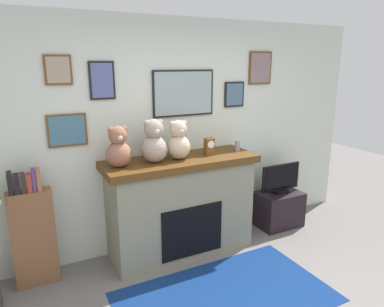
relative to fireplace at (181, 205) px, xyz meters
name	(u,v)px	position (x,y,z in m)	size (l,w,h in m)	color
back_wall	(172,134)	(0.06, 0.35, 0.75)	(5.20, 0.15, 2.60)	silver
fireplace	(181,205)	(0.00, 0.00, 0.00)	(1.70, 0.63, 1.11)	gray
bookshelf	(33,233)	(-1.53, 0.09, -0.03)	(0.40, 0.16, 1.17)	brown
tv_stand	(278,209)	(1.43, -0.01, -0.33)	(0.58, 0.40, 0.46)	black
television	(281,179)	(1.43, -0.01, 0.09)	(0.58, 0.14, 0.39)	black
area_rug	(226,297)	(0.00, -0.96, -0.56)	(1.97, 1.13, 0.01)	navy
candle_jar	(237,146)	(0.73, -0.02, 0.61)	(0.06, 0.06, 0.12)	gray
mantel_clock	(209,146)	(0.35, -0.02, 0.65)	(0.11, 0.08, 0.19)	brown
teddy_bear_grey	(119,149)	(-0.68, -0.02, 0.73)	(0.26, 0.26, 0.41)	#925F47
teddy_bear_cream	(154,143)	(-0.31, -0.02, 0.75)	(0.28, 0.28, 0.45)	#A09085
teddy_bear_brown	(178,142)	(-0.03, -0.02, 0.74)	(0.26, 0.26, 0.42)	#C4AD90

